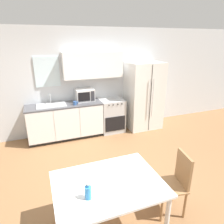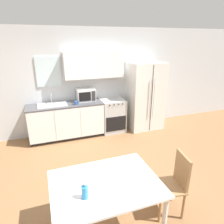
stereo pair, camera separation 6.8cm
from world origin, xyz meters
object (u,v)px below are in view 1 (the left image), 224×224
(microwave, at_px, (85,95))
(drink_bottle, at_px, (88,192))
(dining_table, at_px, (108,189))
(dining_chair_side, at_px, (177,179))
(refrigerator, at_px, (144,96))
(oven_range, at_px, (111,115))
(coffee_mug, at_px, (75,103))

(microwave, xyz_separation_m, drink_bottle, (-0.73, -3.18, -0.20))
(dining_table, height_order, drink_bottle, drink_bottle)
(dining_table, distance_m, dining_chair_side, 1.03)
(dining_table, bearing_deg, dining_chair_side, -0.34)
(refrigerator, xyz_separation_m, dining_table, (-2.08, -2.86, -0.24))
(oven_range, height_order, dining_chair_side, dining_chair_side)
(oven_range, relative_size, microwave, 1.94)
(refrigerator, height_order, coffee_mug, refrigerator)
(oven_range, xyz_separation_m, dining_table, (-1.14, -2.92, 0.23))
(refrigerator, xyz_separation_m, dining_chair_side, (-1.05, -2.87, -0.38))
(microwave, distance_m, dining_chair_side, 3.13)
(oven_range, bearing_deg, drink_bottle, -114.78)
(oven_range, height_order, coffee_mug, coffee_mug)
(coffee_mug, bearing_deg, refrigerator, 2.20)
(refrigerator, relative_size, drink_bottle, 9.13)
(dining_table, height_order, dining_chair_side, dining_chair_side)
(microwave, relative_size, drink_bottle, 2.30)
(drink_bottle, bearing_deg, microwave, 77.02)
(dining_table, xyz_separation_m, dining_chair_side, (1.03, -0.01, -0.14))
(dining_chair_side, xyz_separation_m, drink_bottle, (-1.31, -0.15, 0.31))
(oven_range, relative_size, coffee_mug, 7.60)
(refrigerator, relative_size, dining_chair_side, 1.97)
(refrigerator, relative_size, coffee_mug, 15.61)
(oven_range, bearing_deg, dining_table, -111.27)
(oven_range, height_order, drink_bottle, drink_bottle)
(oven_range, distance_m, dining_chair_side, 2.93)
(microwave, bearing_deg, oven_range, -8.77)
(oven_range, bearing_deg, coffee_mug, -172.33)
(refrigerator, bearing_deg, microwave, 174.23)
(dining_chair_side, height_order, drink_bottle, drink_bottle)
(coffee_mug, xyz_separation_m, dining_table, (-0.15, -2.79, -0.27))
(refrigerator, bearing_deg, oven_range, 176.44)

